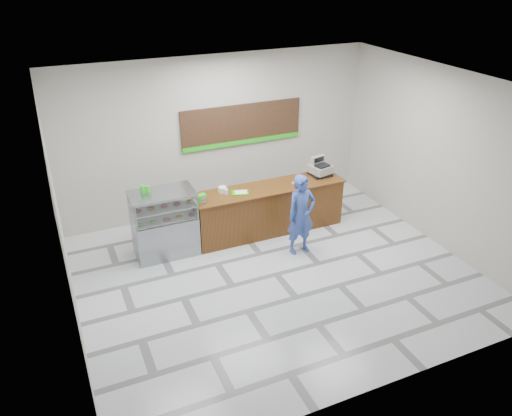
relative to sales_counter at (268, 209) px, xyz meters
name	(u,v)px	position (x,y,z in m)	size (l,w,h in m)	color
floor	(277,274)	(-0.55, -1.55, -0.52)	(7.00, 7.00, 0.00)	silver
back_wall	(218,136)	(-0.55, 1.45, 1.23)	(7.00, 7.00, 0.00)	#B8B3A9
ceiling	(281,86)	(-0.55, -1.55, 2.98)	(7.00, 7.00, 0.00)	silver
sales_counter	(268,209)	(0.00, 0.00, 0.00)	(3.26, 0.76, 1.03)	brown
display_case	(164,223)	(-2.22, 0.00, 0.16)	(1.22, 0.72, 1.33)	gray
menu_board	(242,125)	(0.00, 1.41, 1.42)	(2.80, 0.06, 0.90)	black
cash_register	(320,168)	(1.28, 0.13, 0.66)	(0.50, 0.52, 0.39)	black
card_terminal	(318,177)	(1.17, 0.00, 0.53)	(0.08, 0.16, 0.04)	black
serving_tray	(240,193)	(-0.65, -0.03, 0.52)	(0.40, 0.33, 0.02)	#26B704
napkin_box	(223,190)	(-0.96, 0.13, 0.58)	(0.14, 0.14, 0.12)	white
straw_cup	(226,192)	(-0.93, 0.02, 0.57)	(0.07, 0.07, 0.11)	silver
promo_box	(201,199)	(-1.50, -0.14, 0.60)	(0.19, 0.13, 0.17)	green
donut_decal	(296,183)	(0.60, -0.05, 0.52)	(0.17, 0.17, 0.00)	#CE5D89
green_cup_left	(143,189)	(-2.53, 0.15, 0.88)	(0.09, 0.09, 0.14)	green
green_cup_right	(148,189)	(-2.44, 0.13, 0.88)	(0.08, 0.08, 0.12)	green
customer	(301,215)	(0.23, -0.99, 0.30)	(0.59, 0.39, 1.63)	#354FA3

